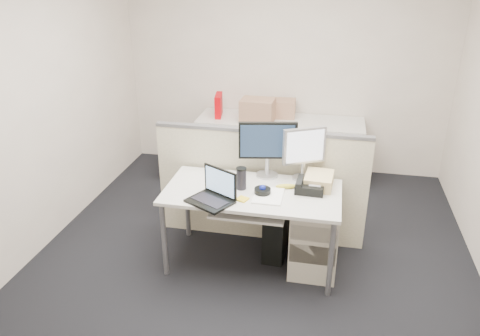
% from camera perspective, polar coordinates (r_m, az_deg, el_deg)
% --- Properties ---
extents(floor, '(4.00, 4.50, 0.01)m').
position_cam_1_polar(floor, '(4.38, 1.40, -11.38)').
color(floor, black).
rests_on(floor, ground).
extents(wall_back, '(4.00, 0.02, 2.70)m').
position_cam_1_polar(wall_back, '(5.91, 5.55, 12.48)').
color(wall_back, beige).
rests_on(wall_back, ground).
extents(wall_front, '(4.00, 0.02, 2.70)m').
position_cam_1_polar(wall_front, '(1.84, -11.45, -16.83)').
color(wall_front, beige).
rests_on(wall_front, ground).
extents(wall_left, '(0.02, 4.50, 2.70)m').
position_cam_1_polar(wall_left, '(4.53, -24.33, 6.81)').
color(wall_left, beige).
rests_on(wall_left, ground).
extents(desk, '(1.50, 0.75, 0.73)m').
position_cam_1_polar(desk, '(4.02, 1.49, -3.60)').
color(desk, silver).
rests_on(desk, floor).
extents(keyboard_tray, '(0.62, 0.32, 0.02)m').
position_cam_1_polar(keyboard_tray, '(3.89, 1.01, -5.39)').
color(keyboard_tray, silver).
rests_on(keyboard_tray, desk).
extents(drawer_pedestal, '(0.40, 0.55, 0.65)m').
position_cam_1_polar(drawer_pedestal, '(4.19, 9.06, -8.06)').
color(drawer_pedestal, beige).
rests_on(drawer_pedestal, floor).
extents(cubicle_partition, '(2.00, 0.06, 1.10)m').
position_cam_1_polar(cubicle_partition, '(4.47, 2.50, -2.29)').
color(cubicle_partition, beige).
rests_on(cubicle_partition, floor).
extents(back_counter, '(2.00, 0.60, 0.72)m').
position_cam_1_polar(back_counter, '(5.89, 4.82, 2.39)').
color(back_counter, beige).
rests_on(back_counter, floor).
extents(monitor_main, '(0.54, 0.29, 0.51)m').
position_cam_1_polar(monitor_main, '(4.16, 3.38, 2.25)').
color(monitor_main, black).
rests_on(monitor_main, desk).
extents(monitor_small, '(0.44, 0.35, 0.48)m').
position_cam_1_polar(monitor_small, '(4.14, 7.79, 1.65)').
color(monitor_small, '#B7B7BC').
rests_on(monitor_small, desk).
extents(laptop, '(0.43, 0.40, 0.26)m').
position_cam_1_polar(laptop, '(3.75, -3.76, -2.48)').
color(laptop, black).
rests_on(laptop, desk).
extents(trackball, '(0.16, 0.16, 0.05)m').
position_cam_1_polar(trackball, '(3.92, 2.76, -2.87)').
color(trackball, black).
rests_on(trackball, desk).
extents(desk_phone, '(0.25, 0.21, 0.08)m').
position_cam_1_polar(desk_phone, '(4.00, 8.50, -2.38)').
color(desk_phone, black).
rests_on(desk_phone, desk).
extents(paper_stack, '(0.24, 0.30, 0.01)m').
position_cam_1_polar(paper_stack, '(3.90, 3.47, -3.41)').
color(paper_stack, white).
rests_on(paper_stack, desk).
extents(sticky_pad, '(0.11, 0.11, 0.01)m').
position_cam_1_polar(sticky_pad, '(3.84, 0.29, -3.81)').
color(sticky_pad, yellow).
rests_on(sticky_pad, desk).
extents(travel_mug, '(0.10, 0.10, 0.18)m').
position_cam_1_polar(travel_mug, '(3.99, 0.16, -1.35)').
color(travel_mug, black).
rests_on(travel_mug, desk).
extents(banana, '(0.19, 0.09, 0.04)m').
position_cam_1_polar(banana, '(4.04, 5.67, -2.23)').
color(banana, gold).
rests_on(banana, desk).
extents(cellphone, '(0.06, 0.10, 0.01)m').
position_cam_1_polar(cellphone, '(4.19, -0.03, -1.28)').
color(cellphone, black).
rests_on(cellphone, desk).
extents(manila_folders, '(0.25, 0.31, 0.11)m').
position_cam_1_polar(manila_folders, '(4.10, 9.60, -1.50)').
color(manila_folders, tan).
rests_on(manila_folders, desk).
extents(keyboard, '(0.43, 0.24, 0.02)m').
position_cam_1_polar(keyboard, '(3.92, 0.40, -4.76)').
color(keyboard, black).
rests_on(keyboard, keyboard_tray).
extents(pc_tower_desk, '(0.21, 0.47, 0.43)m').
position_cam_1_polar(pc_tower_desk, '(4.39, 4.49, -7.83)').
color(pc_tower_desk, black).
rests_on(pc_tower_desk, floor).
extents(pc_tower_spare_dark, '(0.28, 0.45, 0.39)m').
position_cam_1_polar(pc_tower_spare_dark, '(5.89, -5.80, 0.61)').
color(pc_tower_spare_dark, black).
rests_on(pc_tower_spare_dark, floor).
extents(pc_tower_spare_silver, '(0.21, 0.45, 0.41)m').
position_cam_1_polar(pc_tower_spare_silver, '(5.96, -8.10, 0.87)').
color(pc_tower_spare_silver, '#B7B7BC').
rests_on(pc_tower_spare_silver, floor).
extents(cardboard_box_left, '(0.41, 0.31, 0.29)m').
position_cam_1_polar(cardboard_box_left, '(5.64, 2.14, 6.94)').
color(cardboard_box_left, '#956950').
rests_on(cardboard_box_left, back_counter).
extents(cardboard_box_right, '(0.34, 0.27, 0.24)m').
position_cam_1_polar(cardboard_box_right, '(5.84, 5.13, 7.17)').
color(cardboard_box_right, '#956950').
rests_on(cardboard_box_right, back_counter).
extents(red_binder, '(0.12, 0.32, 0.29)m').
position_cam_1_polar(red_binder, '(5.85, -2.62, 7.57)').
color(red_binder, '#BA0209').
rests_on(red_binder, back_counter).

